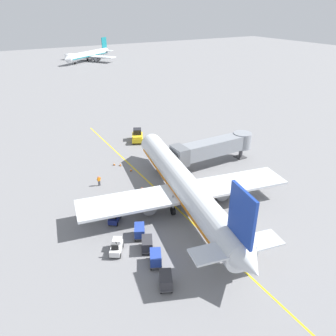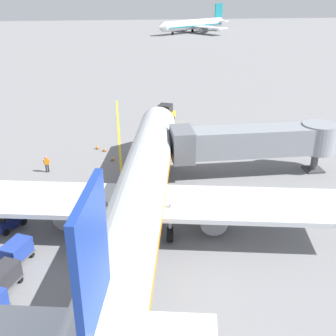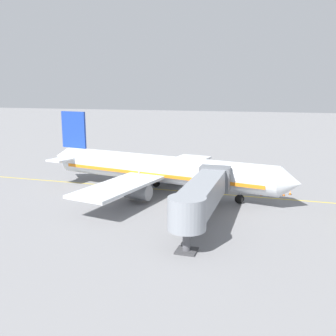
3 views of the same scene
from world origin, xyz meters
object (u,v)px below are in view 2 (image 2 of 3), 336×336
Objects in this scene: ground_crew_wing_walker at (47,163)px; ground_crew_loader at (88,191)px; jet_bridge at (254,141)px; safety_cone_nose_right at (105,149)px; safety_cone_wing_tip at (112,158)px; pushback_tractor at (163,116)px; parked_airliner at (141,191)px; baggage_cart_front at (17,251)px; safety_cone_nose_left at (97,147)px; baggage_cart_second_in_train at (3,276)px; baggage_tug_lead at (10,220)px; distant_taxiing_airliner at (194,24)px.

ground_crew_loader is (4.41, -6.61, 0.00)m from ground_crew_wing_walker.
safety_cone_nose_right is at bearing 151.35° from jet_bridge.
safety_cone_wing_tip is (6.49, 2.12, -0.66)m from ground_crew_wing_walker.
safety_cone_nose_right is (-7.81, -9.27, -0.81)m from pushback_tractor.
pushback_tractor is at bearing 79.51° from parked_airliner.
safety_cone_nose_right is (5.64, 19.90, -0.66)m from baggage_cart_front.
ground_crew_loader is 12.42m from safety_cone_nose_left.
safety_cone_nose_right and safety_cone_wing_tip have the same top height.
baggage_cart_front is 1.00× the size of baggage_cart_second_in_train.
baggage_cart_second_in_train is 23.33m from safety_cone_nose_right.
baggage_cart_second_in_train is at bearing -108.96° from safety_cone_wing_tip.
baggage_tug_lead is at bearing 99.00° from baggage_cart_second_in_train.
baggage_tug_lead is 1.61× the size of ground_crew_wing_walker.
parked_airliner is 26.30m from pushback_tractor.
distant_taxiing_airliner is (38.02, 138.15, 2.08)m from baggage_cart_front.
baggage_cart_second_in_train is (-13.72, -31.83, -0.15)m from pushback_tractor.
jet_bridge reaches higher than ground_crew_wing_walker.
ground_crew_wing_walker is 1.00× the size of ground_crew_loader.
parked_airliner is at bearing 21.35° from baggage_cart_front.
distant_taxiing_airliner reaches higher than safety_cone_nose_right.
ground_crew_loader is at bearing -56.30° from ground_crew_wing_walker.
baggage_cart_second_in_train is 4.93× the size of safety_cone_nose_left.
distant_taxiing_airliner is at bearing 77.29° from pushback_tractor.
parked_airliner reaches higher than pushback_tractor.
safety_cone_wing_tip is (6.49, 17.06, -0.66)m from baggage_cart_front.
jet_bridge is 18.05m from safety_cone_nose_left.
safety_cone_nose_left and safety_cone_wing_tip have the same top height.
ground_crew_loader is at bearing -96.08° from safety_cone_nose_right.
ground_crew_wing_walker reaches higher than safety_cone_wing_tip.
ground_crew_wing_walker is at bearing -161.92° from safety_cone_wing_tip.
jet_bridge is 16.44m from ground_crew_loader.
jet_bridge is 5.58× the size of baggage_cart_front.
distant_taxiing_airliner is at bearing 81.99° from jet_bridge.
safety_cone_wing_tip is 0.02× the size of distant_taxiing_airliner.
baggage_cart_front is at bearing -103.07° from safety_cone_nose_left.
safety_cone_wing_tip is (1.68, -3.67, 0.00)m from safety_cone_nose_left.
parked_airliner is at bearing -49.18° from ground_crew_loader.
safety_cone_wing_tip is at bearing 99.06° from parked_airliner.
parked_airliner is 10.48m from baggage_tug_lead.
jet_bridge is at bearing -8.47° from ground_crew_wing_walker.
parked_airliner is 12.78× the size of baggage_cart_front.
distant_taxiing_airliner is at bearing 75.48° from ground_crew_loader.
jet_bridge is 27.53× the size of safety_cone_nose_right.
ground_crew_loader is at bearing 130.82° from parked_airliner.
ground_crew_loader is at bearing 66.92° from baggage_cart_second_in_train.
parked_airliner is at bearing -102.29° from distant_taxiing_airliner.
parked_airliner is 1.21× the size of distant_taxiing_airliner.
ground_crew_loader is 2.86× the size of safety_cone_wing_tip.
jet_bridge is at bearing 18.57° from baggage_tug_lead.
safety_cone_nose_right is (7.07, 15.27, -0.42)m from baggage_tug_lead.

